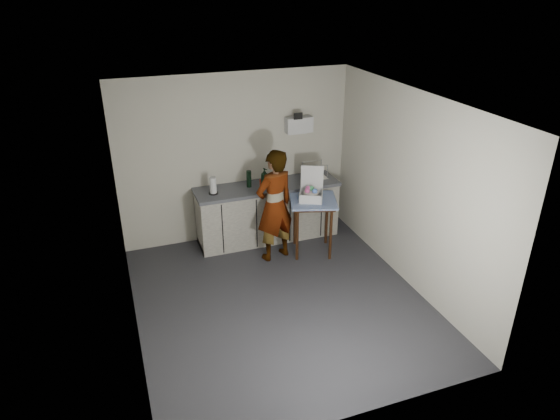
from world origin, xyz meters
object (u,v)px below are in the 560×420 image
object	(u,v)px
kitchen_counter	(267,213)
dish_rack	(314,175)
bakery_box	(311,193)
side_table	(313,206)
soda_can	(262,183)
soap_bottle	(264,178)
standing_man	(275,206)
dark_bottle	(249,179)
paper_towel	(213,186)

from	to	relation	value
kitchen_counter	dish_rack	world-z (taller)	dish_rack
dish_rack	bakery_box	size ratio (longest dim) A/B	0.79
side_table	kitchen_counter	bearing A→B (deg)	145.37
soda_can	soap_bottle	bearing A→B (deg)	-63.20
soda_can	bakery_box	distance (m)	0.83
standing_man	soda_can	world-z (taller)	standing_man
kitchen_counter	dark_bottle	size ratio (longest dim) A/B	8.73
dark_bottle	dish_rack	distance (m)	1.07
soda_can	paper_towel	world-z (taller)	paper_towel
side_table	dish_rack	world-z (taller)	dish_rack
kitchen_counter	standing_man	distance (m)	0.74
kitchen_counter	standing_man	world-z (taller)	standing_man
side_table	bakery_box	size ratio (longest dim) A/B	1.86
kitchen_counter	soap_bottle	distance (m)	0.65
kitchen_counter	side_table	xyz separation A→B (m)	(0.50, -0.64, 0.32)
bakery_box	soap_bottle	bearing A→B (deg)	161.11
soda_can	dish_rack	xyz separation A→B (m)	(0.89, 0.03, 0.00)
standing_man	bakery_box	distance (m)	0.58
paper_towel	soda_can	bearing A→B (deg)	1.64
kitchen_counter	soap_bottle	world-z (taller)	soap_bottle
soap_bottle	paper_towel	distance (m)	0.79
standing_man	paper_towel	xyz separation A→B (m)	(-0.76, 0.58, 0.19)
side_table	dark_bottle	xyz separation A→B (m)	(-0.77, 0.68, 0.29)
side_table	paper_towel	size ratio (longest dim) A/B	3.40
bakery_box	kitchen_counter	bearing A→B (deg)	153.90
dark_bottle	dish_rack	bearing A→B (deg)	-1.17
kitchen_counter	soda_can	bearing A→B (deg)	-171.74
kitchen_counter	dark_bottle	xyz separation A→B (m)	(-0.28, 0.04, 0.61)
soap_bottle	bakery_box	distance (m)	0.77
paper_towel	bakery_box	bearing A→B (deg)	-23.69
side_table	soda_can	bearing A→B (deg)	150.93
kitchen_counter	standing_man	size ratio (longest dim) A/B	1.33
kitchen_counter	paper_towel	distance (m)	1.04
bakery_box	soda_can	bearing A→B (deg)	159.72
soda_can	side_table	bearing A→B (deg)	-46.70
soap_bottle	dark_bottle	world-z (taller)	soap_bottle
standing_man	bakery_box	world-z (taller)	standing_man
soap_bottle	dark_bottle	size ratio (longest dim) A/B	1.21
kitchen_counter	dish_rack	xyz separation A→B (m)	(0.79, 0.02, 0.54)
dark_bottle	kitchen_counter	bearing A→B (deg)	-7.84
side_table	standing_man	xyz separation A→B (m)	(-0.59, 0.03, 0.09)
side_table	standing_man	world-z (taller)	standing_man
soda_can	paper_towel	distance (m)	0.76
paper_towel	kitchen_counter	bearing A→B (deg)	2.39
side_table	standing_man	bearing A→B (deg)	-165.34
side_table	dark_bottle	distance (m)	1.07
standing_man	soda_can	distance (m)	0.61
paper_towel	side_table	bearing A→B (deg)	-24.22
standing_man	dark_bottle	world-z (taller)	standing_man
paper_towel	standing_man	bearing A→B (deg)	-37.21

